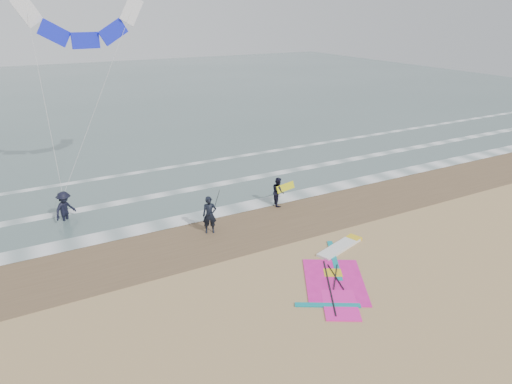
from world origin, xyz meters
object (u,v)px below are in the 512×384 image
windsurf_rig (337,271)px  surf_kite (83,26)px  person_standing (210,215)px  person_walking (278,192)px  person_wading (64,203)px

windsurf_rig → surf_kite: bearing=113.4°
windsurf_rig → person_standing: person_standing is taller
windsurf_rig → person_walking: (1.43, 7.06, 0.76)m
windsurf_rig → person_walking: 7.24m
surf_kite → person_standing: bearing=-70.2°
person_standing → windsurf_rig: bearing=-43.1°
person_standing → person_wading: 7.52m
person_standing → surf_kite: size_ratio=0.19×
person_wading → person_walking: bearing=-55.8°
person_walking → surf_kite: (-7.74, 7.54, 8.35)m
surf_kite → windsurf_rig: bearing=-66.6°
windsurf_rig → person_wading: bearing=130.6°
windsurf_rig → person_standing: bearing=118.4°
person_standing → person_wading: size_ratio=0.96×
person_wading → surf_kite: (2.70, 4.12, 8.19)m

